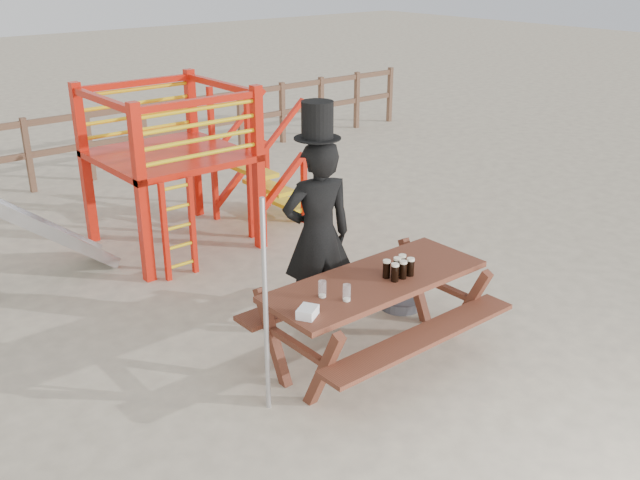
{
  "coord_description": "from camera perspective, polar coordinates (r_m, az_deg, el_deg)",
  "views": [
    {
      "loc": [
        -3.89,
        -4.34,
        3.6
      ],
      "look_at": [
        0.35,
        0.8,
        0.89
      ],
      "focal_mm": 40.0,
      "sensor_mm": 36.0,
      "label": 1
    }
  ],
  "objects": [
    {
      "name": "ground",
      "position": [
        6.85,
        2.02,
        -9.57
      ],
      "size": [
        60.0,
        60.0,
        0.0
      ],
      "primitive_type": "plane",
      "color": "#C2B396",
      "rests_on": "ground"
    },
    {
      "name": "back_fence",
      "position": [
        12.32,
        -20.19,
        7.37
      ],
      "size": [
        15.09,
        0.09,
        1.2
      ],
      "color": "brown",
      "rests_on": "ground"
    },
    {
      "name": "playground_fort",
      "position": [
        9.23,
        -12.23,
        5.76
      ],
      "size": [
        4.71,
        1.84,
        2.1
      ],
      "color": "red",
      "rests_on": "ground"
    },
    {
      "name": "picnic_table",
      "position": [
        6.64,
        4.43,
        -5.48
      ],
      "size": [
        2.16,
        1.49,
        0.84
      ],
      "rotation": [
        0.0,
        0.0,
        -0.0
      ],
      "color": "brown",
      "rests_on": "ground"
    },
    {
      "name": "man_with_hat",
      "position": [
        7.0,
        -0.2,
        0.71
      ],
      "size": [
        0.83,
        0.67,
        2.32
      ],
      "rotation": [
        0.0,
        0.0,
        2.83
      ],
      "color": "black",
      "rests_on": "ground"
    },
    {
      "name": "metal_pole",
      "position": [
        5.75,
        -4.38,
        -5.49
      ],
      "size": [
        0.04,
        0.04,
        1.88
      ],
      "primitive_type": "cylinder",
      "color": "#B2B2B7",
      "rests_on": "ground"
    },
    {
      "name": "parasol_base",
      "position": [
        7.82,
        6.45,
        -4.96
      ],
      "size": [
        0.45,
        0.45,
        0.19
      ],
      "color": "#3E3E44",
      "rests_on": "ground"
    },
    {
      "name": "paper_bag",
      "position": [
        5.82,
        -1.01,
        -5.79
      ],
      "size": [
        0.23,
        0.21,
        0.08
      ],
      "primitive_type": "cube",
      "rotation": [
        0.0,
        0.0,
        0.53
      ],
      "color": "white",
      "rests_on": "picnic_table"
    },
    {
      "name": "stout_pints",
      "position": [
        6.52,
        6.34,
        -2.23
      ],
      "size": [
        0.27,
        0.18,
        0.17
      ],
      "color": "black",
      "rests_on": "picnic_table"
    },
    {
      "name": "empty_glasses",
      "position": [
        6.09,
        1.17,
        -4.15
      ],
      "size": [
        0.18,
        0.26,
        0.15
      ],
      "color": "silver",
      "rests_on": "picnic_table"
    }
  ]
}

